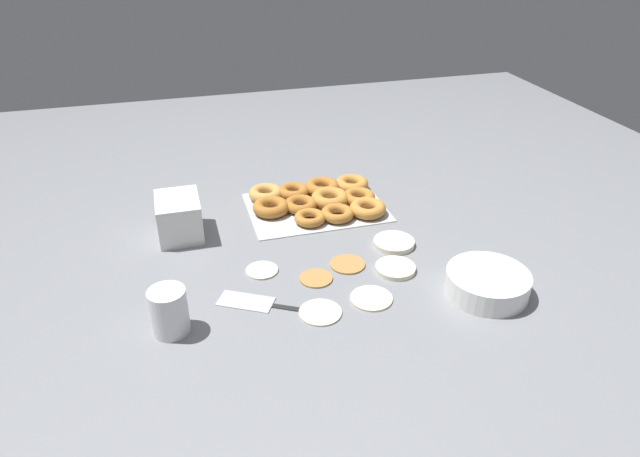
# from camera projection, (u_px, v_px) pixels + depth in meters

# --- Properties ---
(ground_plane) EXTENTS (3.00, 3.00, 0.00)m
(ground_plane) POSITION_uv_depth(u_px,v_px,m) (312.00, 256.00, 1.49)
(ground_plane) COLOR gray
(pancake_0) EXTENTS (0.08, 0.08, 0.01)m
(pancake_0) POSITION_uv_depth(u_px,v_px,m) (262.00, 270.00, 1.43)
(pancake_0) COLOR beige
(pancake_0) RESTS_ON ground_plane
(pancake_1) EXTENTS (0.10, 0.10, 0.01)m
(pancake_1) POSITION_uv_depth(u_px,v_px,m) (371.00, 297.00, 1.33)
(pancake_1) COLOR beige
(pancake_1) RESTS_ON ground_plane
(pancake_2) EXTENTS (0.10, 0.10, 0.01)m
(pancake_2) POSITION_uv_depth(u_px,v_px,m) (395.00, 268.00, 1.43)
(pancake_2) COLOR beige
(pancake_2) RESTS_ON ground_plane
(pancake_3) EXTENTS (0.09, 0.09, 0.01)m
(pancake_3) POSITION_uv_depth(u_px,v_px,m) (348.00, 263.00, 1.45)
(pancake_3) COLOR #B27F42
(pancake_3) RESTS_ON ground_plane
(pancake_4) EXTENTS (0.10, 0.10, 0.01)m
(pancake_4) POSITION_uv_depth(u_px,v_px,m) (320.00, 312.00, 1.28)
(pancake_4) COLOR beige
(pancake_4) RESTS_ON ground_plane
(pancake_5) EXTENTS (0.11, 0.11, 0.01)m
(pancake_5) POSITION_uv_depth(u_px,v_px,m) (394.00, 243.00, 1.54)
(pancake_5) COLOR silver
(pancake_5) RESTS_ON ground_plane
(pancake_6) EXTENTS (0.08, 0.08, 0.01)m
(pancake_6) POSITION_uv_depth(u_px,v_px,m) (316.00, 277.00, 1.40)
(pancake_6) COLOR #B27F42
(pancake_6) RESTS_ON ground_plane
(donut_tray) EXTENTS (0.41, 0.30, 0.04)m
(donut_tray) POSITION_uv_depth(u_px,v_px,m) (319.00, 200.00, 1.73)
(donut_tray) COLOR silver
(donut_tray) RESTS_ON ground_plane
(batter_bowl) EXTENTS (0.20, 0.20, 0.06)m
(batter_bowl) POSITION_uv_depth(u_px,v_px,m) (487.00, 283.00, 1.34)
(batter_bowl) COLOR white
(batter_bowl) RESTS_ON ground_plane
(container_stack) EXTENTS (0.12, 0.15, 0.11)m
(container_stack) POSITION_uv_depth(u_px,v_px,m) (179.00, 217.00, 1.56)
(container_stack) COLOR white
(container_stack) RESTS_ON ground_plane
(paper_cup) EXTENTS (0.08, 0.08, 0.11)m
(paper_cup) POSITION_uv_depth(u_px,v_px,m) (169.00, 311.00, 1.21)
(paper_cup) COLOR white
(paper_cup) RESTS_ON ground_plane
(spatula) EXTENTS (0.27, 0.17, 0.01)m
(spatula) POSITION_uv_depth(u_px,v_px,m) (259.00, 303.00, 1.31)
(spatula) COLOR black
(spatula) RESTS_ON ground_plane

